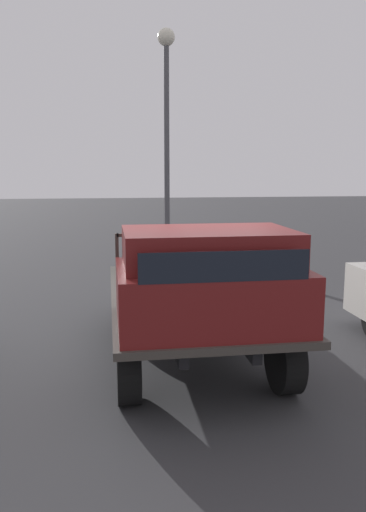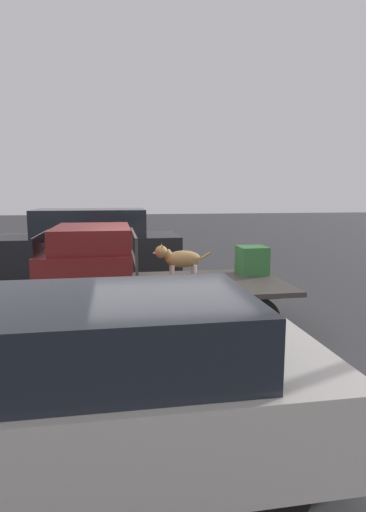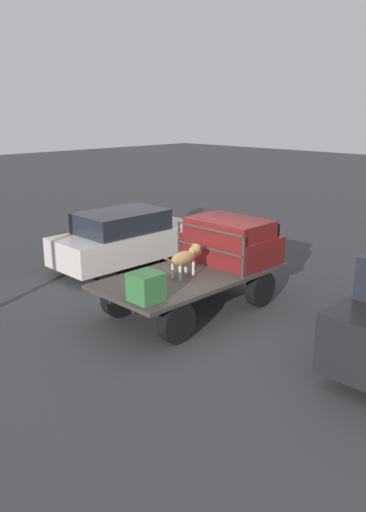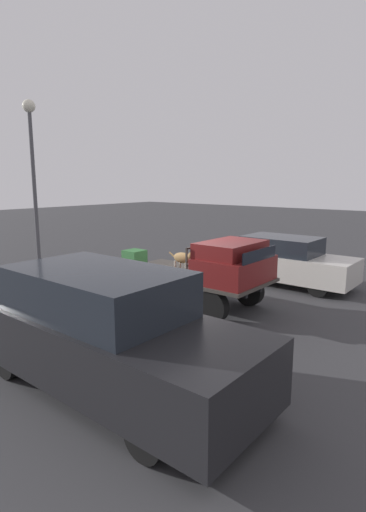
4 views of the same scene
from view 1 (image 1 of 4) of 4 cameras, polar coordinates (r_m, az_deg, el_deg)
name	(u,v)px [view 1 (image 1 of 4)]	position (r m, az deg, el deg)	size (l,w,h in m)	color
ground_plane	(189,355)	(6.86, 0.72, -11.21)	(80.00, 80.00, 0.00)	#38383A
flatbed_truck	(189,310)	(6.67, 0.73, -6.21)	(4.15, 2.05, 0.85)	black
truck_cab	(209,280)	(5.26, 3.00, -2.70)	(1.41, 1.93, 0.99)	maroon
truck_headboard	(197,257)	(5.96, 1.59, -0.09)	(0.04, 1.93, 0.88)	#3D3833
dog	(184,260)	(6.73, 0.10, -0.46)	(1.03, 0.29, 0.68)	beige
cargo_crate	(142,254)	(8.16, -4.74, 0.25)	(0.53, 0.53, 0.53)	#337038
light_pole_near	(167,99)	(15.46, -1.90, 17.49)	(0.51, 0.51, 6.54)	#4C4C51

